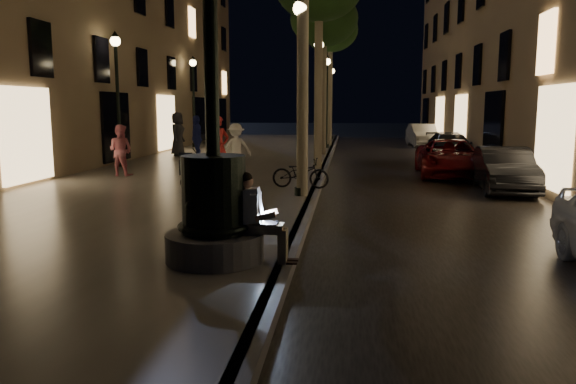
# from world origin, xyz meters

# --- Properties ---
(ground) EXTENTS (120.00, 120.00, 0.00)m
(ground) POSITION_xyz_m (0.00, 15.00, 0.00)
(ground) COLOR black
(ground) RESTS_ON ground
(cobble_lane) EXTENTS (6.00, 45.00, 0.02)m
(cobble_lane) POSITION_xyz_m (3.00, 15.00, 0.01)
(cobble_lane) COLOR black
(cobble_lane) RESTS_ON ground
(promenade) EXTENTS (8.00, 45.00, 0.20)m
(promenade) POSITION_xyz_m (-4.00, 15.00, 0.10)
(promenade) COLOR #615C56
(promenade) RESTS_ON ground
(curb_strip) EXTENTS (0.25, 45.00, 0.20)m
(curb_strip) POSITION_xyz_m (0.00, 15.00, 0.10)
(curb_strip) COLOR #59595B
(curb_strip) RESTS_ON ground
(fountain_lamppost) EXTENTS (1.40, 1.40, 5.21)m
(fountain_lamppost) POSITION_xyz_m (-1.00, 2.00, 1.21)
(fountain_lamppost) COLOR #59595B
(fountain_lamppost) RESTS_ON promenade
(seated_man_laptop) EXTENTS (0.90, 0.30, 1.27)m
(seated_man_laptop) POSITION_xyz_m (-0.39, 2.00, 0.88)
(seated_man_laptop) COLOR tan
(seated_man_laptop) RESTS_ON promenade
(tree_third) EXTENTS (3.00, 3.00, 7.20)m
(tree_third) POSITION_xyz_m (-0.30, 20.00, 6.14)
(tree_third) COLOR #6B604C
(tree_third) RESTS_ON promenade
(tree_far) EXTENTS (3.00, 3.00, 7.50)m
(tree_far) POSITION_xyz_m (-0.22, 26.00, 6.43)
(tree_far) COLOR #6B604C
(tree_far) RESTS_ON promenade
(lamp_curb_a) EXTENTS (0.36, 0.36, 4.81)m
(lamp_curb_a) POSITION_xyz_m (-0.30, 8.00, 3.24)
(lamp_curb_a) COLOR black
(lamp_curb_a) RESTS_ON promenade
(lamp_curb_b) EXTENTS (0.36, 0.36, 4.81)m
(lamp_curb_b) POSITION_xyz_m (-0.30, 16.00, 3.24)
(lamp_curb_b) COLOR black
(lamp_curb_b) RESTS_ON promenade
(lamp_curb_c) EXTENTS (0.36, 0.36, 4.81)m
(lamp_curb_c) POSITION_xyz_m (-0.30, 24.00, 3.24)
(lamp_curb_c) COLOR black
(lamp_curb_c) RESTS_ON promenade
(lamp_curb_d) EXTENTS (0.36, 0.36, 4.81)m
(lamp_curb_d) POSITION_xyz_m (-0.30, 32.00, 3.24)
(lamp_curb_d) COLOR black
(lamp_curb_d) RESTS_ON promenade
(lamp_left_b) EXTENTS (0.36, 0.36, 4.81)m
(lamp_left_b) POSITION_xyz_m (-7.40, 14.00, 3.24)
(lamp_left_b) COLOR black
(lamp_left_b) RESTS_ON promenade
(lamp_left_c) EXTENTS (0.36, 0.36, 4.81)m
(lamp_left_c) POSITION_xyz_m (-7.40, 24.00, 3.24)
(lamp_left_c) COLOR black
(lamp_left_c) RESTS_ON promenade
(stroller) EXTENTS (0.48, 1.00, 1.02)m
(stroller) POSITION_xyz_m (-3.49, 9.55, 0.71)
(stroller) COLOR black
(stroller) RESTS_ON promenade
(car_second) EXTENTS (1.61, 3.88, 1.25)m
(car_second) POSITION_xyz_m (5.20, 10.49, 0.62)
(car_second) COLOR black
(car_second) RESTS_ON ground
(car_third) EXTENTS (2.29, 4.61, 1.25)m
(car_third) POSITION_xyz_m (4.31, 13.90, 0.63)
(car_third) COLOR maroon
(car_third) RESTS_ON ground
(car_rear) EXTENTS (1.81, 4.28, 1.23)m
(car_rear) POSITION_xyz_m (5.20, 19.00, 0.62)
(car_rear) COLOR #323338
(car_rear) RESTS_ON ground
(car_fifth) EXTENTS (1.64, 4.16, 1.35)m
(car_fifth) POSITION_xyz_m (5.20, 28.13, 0.67)
(car_fifth) COLOR #AEAEA8
(car_fifth) RESTS_ON ground
(pedestrian_red) EXTENTS (0.83, 0.81, 1.92)m
(pedestrian_red) POSITION_xyz_m (-2.97, 10.70, 1.16)
(pedestrian_red) COLOR red
(pedestrian_red) RESTS_ON promenade
(pedestrian_pink) EXTENTS (0.88, 0.75, 1.61)m
(pedestrian_pink) POSITION_xyz_m (-6.24, 11.27, 1.01)
(pedestrian_pink) COLOR #CC6C7B
(pedestrian_pink) RESTS_ON promenade
(pedestrian_white) EXTENTS (1.19, 0.95, 1.61)m
(pedestrian_white) POSITION_xyz_m (-2.89, 12.87, 1.00)
(pedestrian_white) COLOR white
(pedestrian_white) RESTS_ON promenade
(pedestrian_blue) EXTENTS (0.90, 1.15, 1.82)m
(pedestrian_blue) POSITION_xyz_m (-5.20, 16.41, 1.11)
(pedestrian_blue) COLOR navy
(pedestrian_blue) RESTS_ON promenade
(pedestrian_dark) EXTENTS (0.67, 0.97, 1.91)m
(pedestrian_dark) POSITION_xyz_m (-6.64, 18.53, 1.16)
(pedestrian_dark) COLOR #38383E
(pedestrian_dark) RESTS_ON promenade
(bicycle) EXTENTS (1.60, 0.72, 0.81)m
(bicycle) POSITION_xyz_m (-0.40, 9.25, 0.61)
(bicycle) COLOR black
(bicycle) RESTS_ON promenade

